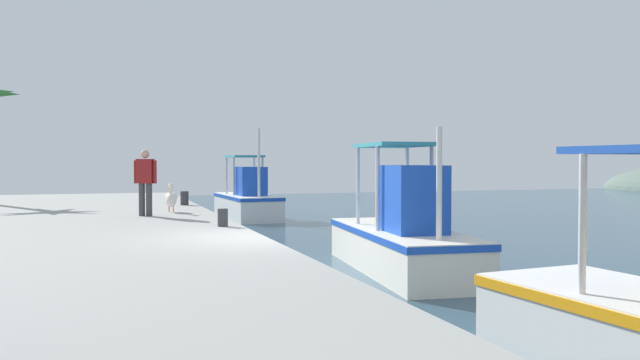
{
  "coord_description": "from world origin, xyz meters",
  "views": [
    {
      "loc": [
        11.72,
        -2.88,
        2.24
      ],
      "look_at": [
        -2.81,
        2.08,
        1.78
      ],
      "focal_mm": 35.17,
      "sensor_mm": 36.0,
      "label": 1
    }
  ],
  "objects_px": {
    "mooring_bollard_second": "(223,218)",
    "pelican": "(171,198)",
    "fishing_boat_second": "(402,237)",
    "mooring_bollard_nearest": "(184,198)",
    "fishing_boat_nearest": "(248,201)",
    "fisherman_standing": "(145,179)"
  },
  "relations": [
    {
      "from": "pelican",
      "to": "mooring_bollard_nearest",
      "type": "height_order",
      "value": "pelican"
    },
    {
      "from": "fishing_boat_second",
      "to": "pelican",
      "type": "bearing_deg",
      "value": -149.88
    },
    {
      "from": "mooring_bollard_second",
      "to": "fisherman_standing",
      "type": "bearing_deg",
      "value": -156.09
    },
    {
      "from": "fishing_boat_nearest",
      "to": "mooring_bollard_second",
      "type": "distance_m",
      "value": 10.64
    },
    {
      "from": "mooring_bollard_second",
      "to": "fishing_boat_nearest",
      "type": "bearing_deg",
      "value": 164.8
    },
    {
      "from": "fishing_boat_nearest",
      "to": "mooring_bollard_second",
      "type": "height_order",
      "value": "fishing_boat_nearest"
    },
    {
      "from": "fishing_boat_second",
      "to": "mooring_bollard_nearest",
      "type": "height_order",
      "value": "fishing_boat_second"
    },
    {
      "from": "fishing_boat_second",
      "to": "fishing_boat_nearest",
      "type": "bearing_deg",
      "value": -178.09
    },
    {
      "from": "fisherman_standing",
      "to": "mooring_bollard_nearest",
      "type": "relative_size",
      "value": 3.83
    },
    {
      "from": "fisherman_standing",
      "to": "mooring_bollard_second",
      "type": "xyz_separation_m",
      "value": [
        3.3,
        1.46,
        -0.77
      ]
    },
    {
      "from": "mooring_bollard_second",
      "to": "pelican",
      "type": "bearing_deg",
      "value": -170.79
    },
    {
      "from": "fishing_boat_nearest",
      "to": "fisherman_standing",
      "type": "relative_size",
      "value": 2.68
    },
    {
      "from": "pelican",
      "to": "fisherman_standing",
      "type": "bearing_deg",
      "value": -36.33
    },
    {
      "from": "mooring_bollard_nearest",
      "to": "mooring_bollard_second",
      "type": "height_order",
      "value": "mooring_bollard_nearest"
    },
    {
      "from": "mooring_bollard_nearest",
      "to": "pelican",
      "type": "bearing_deg",
      "value": -13.87
    },
    {
      "from": "pelican",
      "to": "mooring_bollard_nearest",
      "type": "relative_size",
      "value": 2.11
    },
    {
      "from": "fishing_boat_nearest",
      "to": "mooring_bollard_nearest",
      "type": "bearing_deg",
      "value": -42.08
    },
    {
      "from": "pelican",
      "to": "mooring_bollard_second",
      "type": "bearing_deg",
      "value": 9.21
    },
    {
      "from": "fishing_boat_nearest",
      "to": "fishing_boat_second",
      "type": "xyz_separation_m",
      "value": [
        12.67,
        0.42,
        0.01
      ]
    },
    {
      "from": "mooring_bollard_nearest",
      "to": "fishing_boat_second",
      "type": "bearing_deg",
      "value": 18.52
    },
    {
      "from": "pelican",
      "to": "fisherman_standing",
      "type": "xyz_separation_m",
      "value": [
        1.03,
        -0.76,
        0.57
      ]
    },
    {
      "from": "fishing_boat_nearest",
      "to": "fisherman_standing",
      "type": "bearing_deg",
      "value": -31.4
    }
  ]
}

